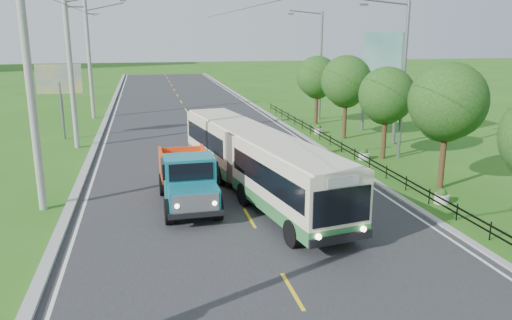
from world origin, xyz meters
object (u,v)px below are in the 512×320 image
object	(u,v)px
pole_mid	(71,68)
billboard_right	(381,61)
dump_truck	(188,176)
pole_far	(90,59)
billboard_left	(59,84)
tree_fifth	(346,83)
streetlight_mid	(401,75)
planter_mid	(364,155)
pole_near	(31,88)
tree_third	(447,105)
tree_back	(317,79)
bus	(255,157)
streetlight_far	(319,62)
planter_near	(442,197)
tree_fourth	(386,98)
planter_far	(318,130)

from	to	relation	value
pole_mid	billboard_right	distance (m)	20.59
dump_truck	billboard_right	bearing A→B (deg)	38.18
pole_far	billboard_left	xyz separation A→B (m)	(-1.24, -9.00, -1.23)
tree_fifth	streetlight_mid	world-z (taller)	streetlight_mid
planter_mid	billboard_left	world-z (taller)	billboard_left
pole_near	tree_third	xyz separation A→B (m)	(18.12, -0.86, -1.11)
pole_far	dump_truck	world-z (taller)	pole_far
pole_mid	billboard_right	world-z (taller)	pole_mid
tree_back	dump_truck	xyz separation A→B (m)	(-12.11, -18.04, -2.30)
tree_fifth	bus	size ratio (longest dim) A/B	0.39
streetlight_far	bus	xyz separation A→B (m)	(-9.71, -18.86, -3.18)
billboard_left	pole_far	bearing A→B (deg)	82.17
pole_near	dump_truck	xyz separation A→B (m)	(6.01, -0.90, -3.74)
pole_far	planter_near	size ratio (longest dim) A/B	14.93
planter_near	tree_fourth	bearing A→B (deg)	81.23
pole_mid	tree_fourth	xyz separation A→B (m)	(18.12, -6.86, -1.51)
pole_near	billboard_left	distance (m)	15.10
pole_near	tree_back	size ratio (longest dim) A/B	1.82
tree_third	bus	xyz separation A→B (m)	(-8.92, 1.00, -2.26)
planter_near	dump_truck	world-z (taller)	dump_truck
streetlight_far	dump_truck	distance (m)	23.98
pole_near	tree_back	distance (m)	24.98
planter_mid	tree_third	bearing A→B (deg)	-77.90
pole_mid	bus	world-z (taller)	pole_mid
tree_back	planter_mid	size ratio (longest dim) A/B	8.21
planter_near	planter_far	world-z (taller)	same
tree_fifth	pole_near	bearing A→B (deg)	-148.41
pole_near	streetlight_far	world-z (taller)	pole_near
planter_mid	billboard_left	distance (m)	20.99
tree_back	bus	size ratio (longest dim) A/B	0.37
tree_third	pole_mid	bearing A→B (deg)	144.64
tree_third	tree_fourth	world-z (taller)	tree_third
pole_far	billboard_right	xyz separation A→B (m)	(20.56, -13.00, 0.25)
streetlight_far	planter_near	size ratio (longest dim) A/B	13.54
tree_third	bus	distance (m)	9.26
pole_near	bus	distance (m)	9.80
pole_mid	streetlight_mid	world-z (taller)	pole_mid
tree_fourth	planter_mid	size ratio (longest dim) A/B	8.06
pole_far	tree_back	bearing A→B (deg)	-20.74
streetlight_mid	tree_fourth	bearing A→B (deg)	169.85
streetlight_far	billboard_right	distance (m)	8.18
streetlight_mid	planter_mid	bearing A→B (deg)	-180.00
pole_near	pole_mid	size ratio (longest dim) A/B	1.00
pole_mid	tree_third	bearing A→B (deg)	-35.36
tree_third	dump_truck	bearing A→B (deg)	-179.81
billboard_left	planter_mid	bearing A→B (deg)	-28.92
tree_fifth	planter_near	xyz separation A→B (m)	(-1.26, -14.14, -3.57)
billboard_right	streetlight_mid	bearing A→B (deg)	-105.44
planter_near	planter_mid	size ratio (longest dim) A/B	1.00
streetlight_mid	tree_fifth	bearing A→B (deg)	97.29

